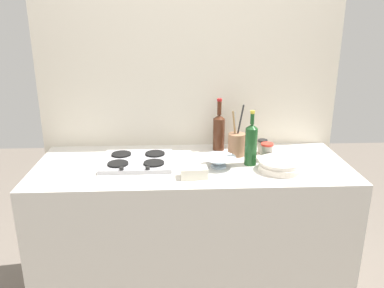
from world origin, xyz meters
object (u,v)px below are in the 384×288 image
(plate_stack, at_px, (280,165))
(butter_dish, at_px, (193,172))
(wine_bottle_mid_left, at_px, (219,131))
(condiment_jar_rear, at_px, (262,146))
(utensil_crock, at_px, (237,144))
(mixing_bowl, at_px, (219,161))
(wine_bottle_leftmost, at_px, (251,144))
(condiment_jar_front, at_px, (267,152))
(stovetop_hob, at_px, (137,161))

(plate_stack, xyz_separation_m, butter_dish, (-0.48, -0.07, -0.00))
(wine_bottle_mid_left, xyz_separation_m, condiment_jar_rear, (0.26, -0.08, -0.08))
(butter_dish, bearing_deg, utensil_crock, 49.82)
(utensil_crock, relative_size, condiment_jar_rear, 3.60)
(mixing_bowl, distance_m, utensil_crock, 0.24)
(wine_bottle_leftmost, relative_size, utensil_crock, 1.00)
(utensil_crock, height_order, condiment_jar_rear, utensil_crock)
(wine_bottle_leftmost, distance_m, butter_dish, 0.39)
(plate_stack, xyz_separation_m, wine_bottle_leftmost, (-0.15, 0.10, 0.10))
(wine_bottle_leftmost, height_order, wine_bottle_mid_left, wine_bottle_mid_left)
(plate_stack, bearing_deg, wine_bottle_mid_left, 129.22)
(wine_bottle_mid_left, bearing_deg, plate_stack, -50.78)
(wine_bottle_mid_left, height_order, butter_dish, wine_bottle_mid_left)
(wine_bottle_leftmost, height_order, butter_dish, wine_bottle_leftmost)
(plate_stack, xyz_separation_m, condiment_jar_front, (-0.04, 0.16, 0.02))
(wine_bottle_leftmost, height_order, condiment_jar_rear, wine_bottle_leftmost)
(wine_bottle_leftmost, bearing_deg, condiment_jar_front, 29.59)
(condiment_jar_rear, bearing_deg, utensil_crock, -170.85)
(condiment_jar_rear, bearing_deg, wine_bottle_mid_left, 162.45)
(utensil_crock, distance_m, condiment_jar_rear, 0.17)
(mixing_bowl, xyz_separation_m, butter_dish, (-0.15, -0.14, -0.01))
(condiment_jar_front, xyz_separation_m, condiment_jar_rear, (0.00, 0.12, -0.01))
(stovetop_hob, xyz_separation_m, condiment_jar_front, (0.76, 0.01, 0.04))
(mixing_bowl, distance_m, butter_dish, 0.21)
(plate_stack, height_order, condiment_jar_front, condiment_jar_front)
(mixing_bowl, height_order, utensil_crock, utensil_crock)
(wine_bottle_leftmost, xyz_separation_m, utensil_crock, (-0.06, 0.16, -0.05))
(mixing_bowl, bearing_deg, stovetop_hob, 169.76)
(stovetop_hob, relative_size, condiment_jar_front, 3.81)
(condiment_jar_front, bearing_deg, wine_bottle_mid_left, 141.56)
(wine_bottle_mid_left, xyz_separation_m, butter_dish, (-0.18, -0.44, -0.10))
(butter_dish, distance_m, condiment_jar_rear, 0.57)
(utensil_crock, bearing_deg, mixing_bowl, -124.04)
(wine_bottle_leftmost, height_order, condiment_jar_front, wine_bottle_leftmost)
(wine_bottle_mid_left, relative_size, mixing_bowl, 1.69)
(wine_bottle_leftmost, relative_size, butter_dish, 2.23)
(butter_dish, height_order, utensil_crock, utensil_crock)
(stovetop_hob, bearing_deg, condiment_jar_front, 0.90)
(wine_bottle_leftmost, xyz_separation_m, butter_dish, (-0.34, -0.17, -0.10))
(plate_stack, xyz_separation_m, mixing_bowl, (-0.33, 0.06, 0.01))
(wine_bottle_mid_left, height_order, condiment_jar_rear, wine_bottle_mid_left)
(butter_dish, xyz_separation_m, condiment_jar_rear, (0.45, 0.36, 0.02))
(wine_bottle_leftmost, xyz_separation_m, condiment_jar_front, (0.11, 0.06, -0.07))
(wine_bottle_leftmost, distance_m, condiment_jar_front, 0.14)
(mixing_bowl, bearing_deg, condiment_jar_front, 18.06)
(plate_stack, bearing_deg, utensil_crock, 128.25)
(utensil_crock, height_order, condiment_jar_front, utensil_crock)
(wine_bottle_mid_left, distance_m, utensil_crock, 0.16)
(stovetop_hob, distance_m, condiment_jar_front, 0.76)
(butter_dish, bearing_deg, condiment_jar_rear, 38.80)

